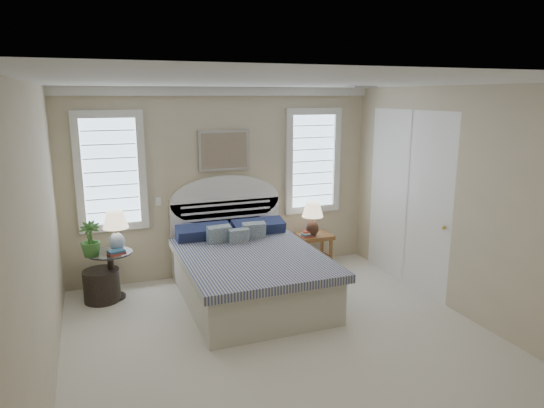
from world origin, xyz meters
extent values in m
cube|color=beige|center=(0.00, 0.00, 0.00)|extent=(4.50, 5.00, 0.01)
cube|color=silver|center=(0.00, 0.00, 2.70)|extent=(4.50, 5.00, 0.01)
cube|color=#C2B391|center=(0.00, 2.50, 1.35)|extent=(4.50, 0.02, 2.70)
cube|color=#C2B391|center=(-2.25, 0.00, 1.35)|extent=(0.02, 5.00, 2.70)
cube|color=#C2B391|center=(2.25, 0.00, 1.35)|extent=(0.02, 5.00, 2.70)
cube|color=white|center=(0.00, 2.46, 2.64)|extent=(4.50, 0.08, 0.12)
cube|color=#B2B2B2|center=(1.20, 0.80, 2.68)|extent=(0.30, 0.20, 0.02)
cube|color=white|center=(-0.95, 2.48, 1.15)|extent=(0.08, 0.01, 0.12)
cube|color=silver|center=(-1.55, 2.48, 1.60)|extent=(0.90, 0.06, 1.60)
cube|color=silver|center=(1.40, 2.48, 1.60)|extent=(0.90, 0.06, 1.60)
cube|color=silver|center=(0.00, 2.46, 1.82)|extent=(0.74, 0.04, 0.58)
cube|color=white|center=(2.23, 1.20, 1.20)|extent=(0.02, 1.80, 2.40)
cube|color=beige|center=(0.00, 1.33, 0.28)|extent=(1.60, 2.10, 0.55)
cube|color=navy|center=(0.00, 1.28, 0.59)|extent=(1.72, 2.15, 0.10)
cube|color=white|center=(0.00, 2.44, 0.55)|extent=(1.62, 0.08, 1.10)
cube|color=navy|center=(-0.40, 2.16, 0.73)|extent=(0.75, 0.31, 0.23)
cube|color=navy|center=(0.40, 2.16, 0.73)|extent=(0.75, 0.31, 0.23)
cube|color=#355479|center=(-0.25, 1.93, 0.71)|extent=(0.33, 0.20, 0.34)
cube|color=#355479|center=(0.25, 1.93, 0.71)|extent=(0.33, 0.20, 0.34)
cube|color=#355479|center=(0.00, 1.83, 0.69)|extent=(0.28, 0.14, 0.29)
cylinder|color=black|center=(-1.65, 2.05, 0.01)|extent=(0.32, 0.32, 0.03)
cylinder|color=black|center=(-1.65, 2.05, 0.30)|extent=(0.08, 0.08, 0.60)
cylinder|color=silver|center=(-1.65, 2.05, 0.62)|extent=(0.56, 0.56, 0.02)
cube|color=brown|center=(1.30, 2.15, 0.50)|extent=(0.50, 0.40, 0.06)
cube|color=brown|center=(1.30, 2.15, 0.18)|extent=(0.44, 0.34, 0.03)
cube|color=brown|center=(1.10, 2.00, 0.23)|extent=(0.04, 0.04, 0.47)
cube|color=brown|center=(1.10, 2.30, 0.23)|extent=(0.04, 0.04, 0.47)
cube|color=brown|center=(1.50, 2.00, 0.23)|extent=(0.04, 0.04, 0.47)
cube|color=brown|center=(1.50, 2.30, 0.23)|extent=(0.04, 0.04, 0.47)
cylinder|color=black|center=(-1.78, 2.02, 0.21)|extent=(0.49, 0.49, 0.41)
cylinder|color=white|center=(-1.55, 2.08, 0.64)|extent=(0.11, 0.11, 0.03)
ellipsoid|color=white|center=(-1.55, 2.08, 0.75)|extent=(0.21, 0.21, 0.25)
cylinder|color=gold|center=(-1.55, 2.08, 0.90)|extent=(0.03, 0.03, 0.09)
cylinder|color=black|center=(1.23, 2.10, 0.54)|extent=(0.14, 0.14, 0.03)
ellipsoid|color=black|center=(1.23, 2.10, 0.64)|extent=(0.25, 0.25, 0.24)
cylinder|color=gold|center=(1.23, 2.10, 0.79)|extent=(0.03, 0.03, 0.09)
imported|color=#2E7435|center=(-1.87, 1.97, 0.85)|extent=(0.27, 0.27, 0.44)
cube|color=#A43629|center=(-1.58, 1.93, 0.64)|extent=(0.25, 0.21, 0.03)
cube|color=#2A5780|center=(-1.58, 1.93, 0.67)|extent=(0.23, 0.20, 0.03)
cube|color=#A43629|center=(1.14, 2.08, 0.54)|extent=(0.17, 0.13, 0.02)
cube|color=#2A5780|center=(1.14, 2.08, 0.56)|extent=(0.16, 0.12, 0.02)
cube|color=beige|center=(1.14, 2.08, 0.59)|extent=(0.15, 0.12, 0.02)
cube|color=#A43629|center=(1.14, 2.08, 0.61)|extent=(0.14, 0.11, 0.02)
camera|label=1|loc=(-1.82, -4.20, 2.59)|focal=32.00mm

